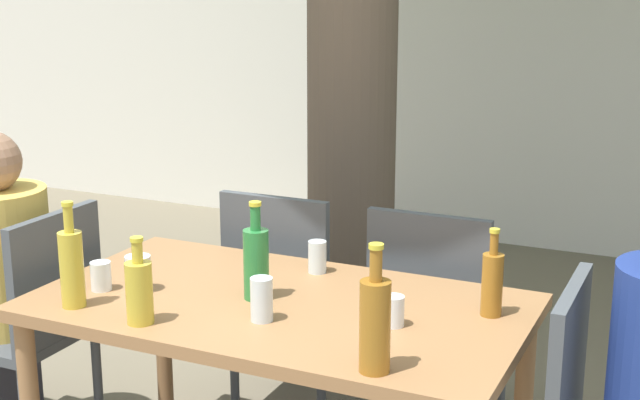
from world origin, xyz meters
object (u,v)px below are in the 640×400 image
oil_cruet_0 (72,266)px  drinking_glass_4 (101,276)px  green_bottle_1 (256,261)px  drinking_glass_1 (262,299)px  amber_bottle_2 (492,282)px  drinking_glass_3 (317,257)px  dining_table_front (279,326)px  amber_bottle_4 (375,323)px  drinking_glass_0 (393,311)px  patio_chair_0 (35,317)px  oil_cruet_3 (139,290)px  patio_chair_3 (436,312)px  drinking_glass_2 (138,273)px  patio_chair_2 (288,288)px

oil_cruet_0 → drinking_glass_4: size_ratio=3.53×
green_bottle_1 → drinking_glass_1: size_ratio=2.37×
amber_bottle_2 → drinking_glass_3: bearing=167.4°
dining_table_front → drinking_glass_4: (-0.55, -0.15, 0.13)m
oil_cruet_0 → drinking_glass_3: bearing=48.3°
drinking_glass_3 → drinking_glass_4: drinking_glass_3 is taller
drinking_glass_1 → drinking_glass_3: bearing=94.7°
amber_bottle_4 → drinking_glass_0: bearing=101.5°
patio_chair_0 → dining_table_front: bearing=90.0°
green_bottle_1 → oil_cruet_3: size_ratio=1.20×
patio_chair_3 → oil_cruet_3: bearing=59.3°
drinking_glass_0 → drinking_glass_1: (-0.36, -0.12, 0.02)m
oil_cruet_3 → drinking_glass_0: bearing=23.2°
patio_chair_0 → drinking_glass_2: size_ratio=7.99×
oil_cruet_0 → drinking_glass_2: oil_cruet_0 is taller
amber_bottle_2 → drinking_glass_0: 0.31m
patio_chair_2 → amber_bottle_4: size_ratio=2.73×
oil_cruet_3 → green_bottle_1: bearing=57.3°
oil_cruet_3 → drinking_glass_3: 0.68m
green_bottle_1 → drinking_glass_2: size_ratio=2.69×
dining_table_front → patio_chair_2: 0.73m
oil_cruet_0 → oil_cruet_3: (0.26, -0.03, -0.03)m
amber_bottle_2 → drinking_glass_0: bearing=-139.7°
dining_table_front → oil_cruet_0: (-0.54, -0.30, 0.21)m
drinking_glass_3 → oil_cruet_0: bearing=-131.7°
drinking_glass_0 → drinking_glass_3: (-0.39, 0.34, 0.01)m
green_bottle_1 → drinking_glass_3: 0.32m
drinking_glass_0 → drinking_glass_4: bearing=-173.5°
drinking_glass_3 → drinking_glass_2: bearing=-137.5°
dining_table_front → drinking_glass_4: drinking_glass_4 is taller
patio_chair_3 → drinking_glass_1: patio_chair_3 is taller
patio_chair_2 → oil_cruet_3: 1.02m
drinking_glass_1 → patio_chair_0: bearing=171.0°
drinking_glass_1 → drinking_glass_3: 0.46m
amber_bottle_4 → drinking_glass_4: amber_bottle_4 is taller
amber_bottle_2 → oil_cruet_3: bearing=-151.8°
patio_chair_3 → drinking_glass_0: 0.74m
amber_bottle_2 → drinking_glass_1: 0.67m
patio_chair_0 → oil_cruet_0: bearing=56.2°
patio_chair_2 → oil_cruet_3: oil_cruet_3 is taller
drinking_glass_2 → patio_chair_2: bearing=79.1°
drinking_glass_1 → amber_bottle_4: bearing=-23.3°
amber_bottle_2 → drinking_glass_2: bearing=-166.3°
patio_chair_2 → drinking_glass_4: size_ratio=9.92×
dining_table_front → drinking_glass_2: bearing=-167.1°
patio_chair_2 → drinking_glass_1: patio_chair_2 is taller
amber_bottle_4 → drinking_glass_4: size_ratio=3.64×
oil_cruet_0 → drinking_glass_3: oil_cruet_0 is taller
dining_table_front → drinking_glass_1: drinking_glass_1 is taller
drinking_glass_2 → amber_bottle_2: bearing=13.7°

